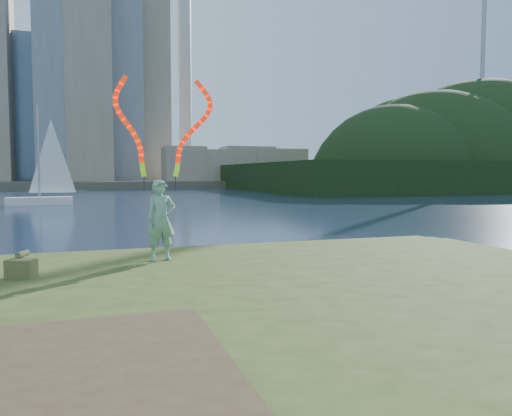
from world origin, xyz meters
name	(u,v)px	position (x,y,z in m)	size (l,w,h in m)	color
ground	(210,328)	(0.00, 0.00, 0.00)	(320.00, 320.00, 0.00)	#1A2741
grassy_knoll	(253,356)	(0.00, -2.30, 0.34)	(20.00, 18.00, 0.80)	#374619
dirt_patch	(53,368)	(-2.20, -3.20, 0.81)	(3.20, 3.00, 0.02)	#47331E
far_shore	(102,183)	(0.00, 95.00, 0.60)	(320.00, 40.00, 1.20)	#4D4839
observation_tower	(184,4)	(18.00, 102.00, 39.11)	(10.00, 10.00, 58.00)	silver
wooded_hill	(477,188)	(59.57, 59.96, 0.16)	(78.00, 50.00, 63.00)	black
woman_with_ribbons	(160,191)	(-0.50, 2.28, 2.21)	(2.04, 0.51, 4.03)	#20754D
canvas_bag	(21,268)	(-3.00, 1.22, 0.98)	(0.53, 0.60, 0.43)	#4C5328
sailboat	(43,188)	(-5.61, 35.70, 1.38)	(5.32, 1.87, 8.02)	white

